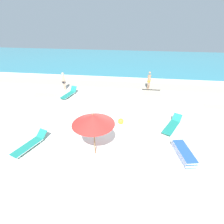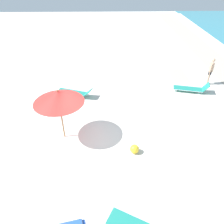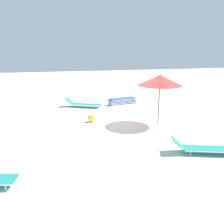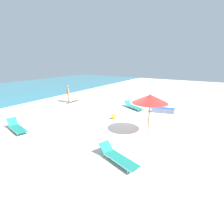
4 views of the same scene
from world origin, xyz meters
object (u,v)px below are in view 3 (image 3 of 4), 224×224
at_px(sun_lounger_near_water_left, 203,148).
at_px(beach_ball, 92,118).
at_px(sun_lounger_beside_umbrella, 83,104).
at_px(beach_umbrella, 160,80).
at_px(lounger_stack, 122,101).

xyz_separation_m(sun_lounger_near_water_left, beach_ball, (4.84, 3.09, -0.02)).
bearing_deg(beach_ball, sun_lounger_beside_umbrella, -0.89).
bearing_deg(beach_umbrella, sun_lounger_beside_umbrella, 34.19).
bearing_deg(lounger_stack, sun_lounger_near_water_left, 170.23).
height_order(lounger_stack, sun_lounger_near_water_left, sun_lounger_near_water_left).
xyz_separation_m(lounger_stack, beach_ball, (-3.57, 2.72, -0.01)).
bearing_deg(sun_lounger_near_water_left, lounger_stack, 22.23).
height_order(beach_umbrella, sun_lounger_beside_umbrella, beach_umbrella).
bearing_deg(sun_lounger_beside_umbrella, sun_lounger_near_water_left, -132.26).
distance_m(lounger_stack, sun_lounger_beside_umbrella, 2.67).
distance_m(beach_umbrella, sun_lounger_near_water_left, 4.20).
distance_m(lounger_stack, beach_ball, 4.48).
xyz_separation_m(beach_umbrella, lounger_stack, (4.67, 0.40, -1.93)).
bearing_deg(sun_lounger_beside_umbrella, beach_ball, -153.33).
xyz_separation_m(lounger_stack, sun_lounger_beside_umbrella, (-0.15, 2.67, 0.01)).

